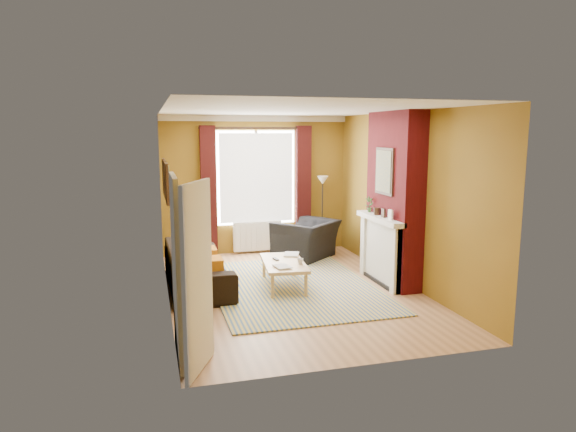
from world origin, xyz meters
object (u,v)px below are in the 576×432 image
object	(u,v)px
sofa	(197,266)
floor_lamp	(323,192)
coffee_table	(284,264)
wicker_stool	(280,246)
armchair	(306,239)

from	to	relation	value
sofa	floor_lamp	xyz separation A→B (m)	(2.74, 1.79, 0.91)
coffee_table	wicker_stool	distance (m)	2.08
sofa	coffee_table	xyz separation A→B (m)	(1.33, -0.42, 0.04)
wicker_stool	sofa	bearing A→B (deg)	-138.25
armchair	wicker_stool	world-z (taller)	armchair
sofa	coffee_table	size ratio (longest dim) A/B	1.73
wicker_stool	floor_lamp	size ratio (longest dim) A/B	0.26
sofa	armchair	distance (m)	2.63
sofa	coffee_table	distance (m)	1.40
armchair	floor_lamp	xyz separation A→B (m)	(0.49, 0.44, 0.87)
armchair	coffee_table	distance (m)	1.99
sofa	armchair	world-z (taller)	armchair
armchair	sofa	bearing A→B (deg)	-10.38
sofa	floor_lamp	size ratio (longest dim) A/B	1.46
floor_lamp	armchair	bearing A→B (deg)	-137.87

